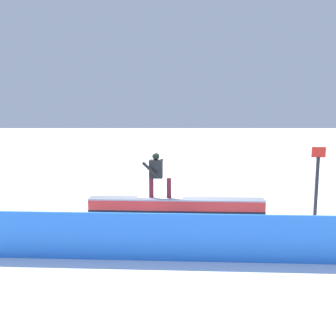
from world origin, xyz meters
name	(u,v)px	position (x,y,z in m)	size (l,w,h in m)	color
ground_plane	(176,215)	(0.00, 0.00, 0.00)	(120.00, 120.00, 0.00)	white
grind_box	(176,207)	(0.00, 0.00, 0.24)	(5.46, 0.77, 0.54)	red
snowboarder	(157,174)	(0.59, -0.04, 1.31)	(1.44, 0.44, 1.42)	silver
safety_fence	(179,237)	(0.00, 3.61, 0.53)	(9.78, 0.06, 1.05)	#2B76EB
trail_marker	(317,182)	(-4.09, 0.63, 1.17)	(0.40, 0.10, 2.20)	#262628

